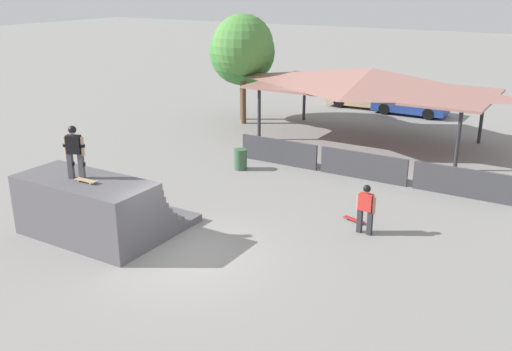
{
  "coord_description": "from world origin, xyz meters",
  "views": [
    {
      "loc": [
        9.15,
        -11.28,
        7.34
      ],
      "look_at": [
        -0.37,
        4.48,
        1.02
      ],
      "focal_mm": 40.0,
      "sensor_mm": 36.0,
      "label": 1
    }
  ],
  "objects_px": {
    "skateboard_on_ground": "(355,220)",
    "tree_far_back": "(243,45)",
    "tree_beside_pavilion": "(242,52)",
    "parked_car_tan": "(364,98)",
    "trash_bin": "(241,159)",
    "skateboard_on_deck": "(87,181)",
    "skater_on_deck": "(74,148)",
    "bystander_walking": "(366,205)",
    "parked_car_blue": "(410,104)"
  },
  "relations": [
    {
      "from": "parked_car_tan",
      "to": "bystander_walking",
      "type": "bearing_deg",
      "value": -71.96
    },
    {
      "from": "skater_on_deck",
      "to": "bystander_walking",
      "type": "xyz_separation_m",
      "value": [
        7.22,
        4.57,
        -1.83
      ]
    },
    {
      "from": "tree_far_back",
      "to": "trash_bin",
      "type": "relative_size",
      "value": 6.76
    },
    {
      "from": "tree_beside_pavilion",
      "to": "trash_bin",
      "type": "relative_size",
      "value": 6.42
    },
    {
      "from": "skater_on_deck",
      "to": "parked_car_blue",
      "type": "xyz_separation_m",
      "value": [
        3.52,
        21.42,
        -2.16
      ]
    },
    {
      "from": "bystander_walking",
      "to": "tree_far_back",
      "type": "xyz_separation_m",
      "value": [
        -10.74,
        10.08,
        3.23
      ]
    },
    {
      "from": "bystander_walking",
      "to": "parked_car_blue",
      "type": "distance_m",
      "value": 17.25
    },
    {
      "from": "trash_bin",
      "to": "skateboard_on_ground",
      "type": "bearing_deg",
      "value": -23.59
    },
    {
      "from": "parked_car_blue",
      "to": "parked_car_tan",
      "type": "bearing_deg",
      "value": 171.43
    },
    {
      "from": "tree_beside_pavilion",
      "to": "parked_car_blue",
      "type": "xyz_separation_m",
      "value": [
        7.6,
        5.98,
        -3.08
      ]
    },
    {
      "from": "skateboard_on_ground",
      "to": "bystander_walking",
      "type": "bearing_deg",
      "value": -33.05
    },
    {
      "from": "skateboard_on_deck",
      "to": "skateboard_on_ground",
      "type": "height_order",
      "value": "skateboard_on_deck"
    },
    {
      "from": "parked_car_blue",
      "to": "skater_on_deck",
      "type": "bearing_deg",
      "value": -98.98
    },
    {
      "from": "skateboard_on_deck",
      "to": "tree_beside_pavilion",
      "type": "bearing_deg",
      "value": 105.09
    },
    {
      "from": "skater_on_deck",
      "to": "skateboard_on_ground",
      "type": "bearing_deg",
      "value": 15.87
    },
    {
      "from": "skateboard_on_deck",
      "to": "skateboard_on_ground",
      "type": "distance_m",
      "value": 8.35
    },
    {
      "from": "tree_beside_pavilion",
      "to": "trash_bin",
      "type": "height_order",
      "value": "tree_beside_pavilion"
    },
    {
      "from": "skateboard_on_deck",
      "to": "parked_car_tan",
      "type": "xyz_separation_m",
      "value": [
        0.03,
        22.0,
        -1.3
      ]
    },
    {
      "from": "skater_on_deck",
      "to": "tree_far_back",
      "type": "height_order",
      "value": "tree_far_back"
    },
    {
      "from": "parked_car_blue",
      "to": "bystander_walking",
      "type": "bearing_deg",
      "value": -77.27
    },
    {
      "from": "tree_beside_pavilion",
      "to": "trash_bin",
      "type": "xyz_separation_m",
      "value": [
        4.7,
        -7.55,
        -3.26
      ]
    },
    {
      "from": "skateboard_on_deck",
      "to": "parked_car_blue",
      "type": "bearing_deg",
      "value": 80.68
    },
    {
      "from": "bystander_walking",
      "to": "skateboard_on_ground",
      "type": "height_order",
      "value": "bystander_walking"
    },
    {
      "from": "skateboard_on_ground",
      "to": "tree_far_back",
      "type": "distance_m",
      "value": 14.43
    },
    {
      "from": "skateboard_on_ground",
      "to": "trash_bin",
      "type": "relative_size",
      "value": 0.94
    },
    {
      "from": "tree_far_back",
      "to": "parked_car_blue",
      "type": "bearing_deg",
      "value": 43.85
    },
    {
      "from": "trash_bin",
      "to": "parked_car_tan",
      "type": "bearing_deg",
      "value": 90.31
    },
    {
      "from": "trash_bin",
      "to": "tree_far_back",
      "type": "bearing_deg",
      "value": 121.42
    },
    {
      "from": "parked_car_tan",
      "to": "trash_bin",
      "type": "bearing_deg",
      "value": -92.74
    },
    {
      "from": "trash_bin",
      "to": "skateboard_on_deck",
      "type": "bearing_deg",
      "value": -90.73
    },
    {
      "from": "skater_on_deck",
      "to": "bystander_walking",
      "type": "bearing_deg",
      "value": 9.81
    },
    {
      "from": "skater_on_deck",
      "to": "trash_bin",
      "type": "bearing_deg",
      "value": 62.99
    },
    {
      "from": "tree_far_back",
      "to": "tree_beside_pavilion",
      "type": "bearing_deg",
      "value": 125.63
    },
    {
      "from": "bystander_walking",
      "to": "parked_car_blue",
      "type": "relative_size",
      "value": 0.38
    },
    {
      "from": "skateboard_on_ground",
      "to": "parked_car_tan",
      "type": "bearing_deg",
      "value": 126.73
    },
    {
      "from": "tree_beside_pavilion",
      "to": "trash_bin",
      "type": "bearing_deg",
      "value": -58.13
    },
    {
      "from": "tree_beside_pavilion",
      "to": "tree_far_back",
      "type": "xyz_separation_m",
      "value": [
        0.56,
        -0.79,
        0.47
      ]
    },
    {
      "from": "parked_car_blue",
      "to": "tree_beside_pavilion",
      "type": "bearing_deg",
      "value": -141.48
    },
    {
      "from": "tree_beside_pavilion",
      "to": "parked_car_tan",
      "type": "bearing_deg",
      "value": 54.35
    },
    {
      "from": "skater_on_deck",
      "to": "parked_car_blue",
      "type": "relative_size",
      "value": 0.38
    },
    {
      "from": "skateboard_on_deck",
      "to": "trash_bin",
      "type": "relative_size",
      "value": 0.9
    },
    {
      "from": "trash_bin",
      "to": "bystander_walking",
      "type": "bearing_deg",
      "value": -26.67
    },
    {
      "from": "trash_bin",
      "to": "parked_car_tan",
      "type": "relative_size",
      "value": 0.19
    },
    {
      "from": "bystander_walking",
      "to": "trash_bin",
      "type": "distance_m",
      "value": 7.41
    },
    {
      "from": "skateboard_on_ground",
      "to": "tree_far_back",
      "type": "height_order",
      "value": "tree_far_back"
    },
    {
      "from": "tree_far_back",
      "to": "parked_car_blue",
      "type": "height_order",
      "value": "tree_far_back"
    },
    {
      "from": "tree_beside_pavilion",
      "to": "parked_car_tan",
      "type": "height_order",
      "value": "tree_beside_pavilion"
    },
    {
      "from": "skateboard_on_ground",
      "to": "tree_beside_pavilion",
      "type": "height_order",
      "value": "tree_beside_pavilion"
    },
    {
      "from": "bystander_walking",
      "to": "parked_car_tan",
      "type": "xyz_separation_m",
      "value": [
        -6.68,
        17.32,
        -0.32
      ]
    },
    {
      "from": "tree_far_back",
      "to": "parked_car_tan",
      "type": "xyz_separation_m",
      "value": [
        4.06,
        7.23,
        -3.55
      ]
    }
  ]
}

